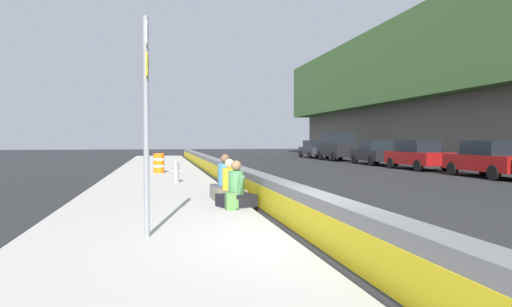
# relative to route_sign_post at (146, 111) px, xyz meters

# --- Properties ---
(ground_plane) EXTENTS (160.00, 160.00, 0.00)m
(ground_plane) POSITION_rel_route_sign_post_xyz_m (-0.62, -2.76, -2.21)
(ground_plane) COLOR #232326
(ground_plane) RESTS_ON ground
(sidewalk_strip) EXTENTS (80.00, 4.40, 0.14)m
(sidewalk_strip) POSITION_rel_route_sign_post_xyz_m (-0.62, -0.11, -2.14)
(sidewalk_strip) COLOR #A8A59E
(sidewalk_strip) RESTS_ON ground_plane
(jersey_barrier) EXTENTS (76.00, 0.45, 0.85)m
(jersey_barrier) POSITION_rel_route_sign_post_xyz_m (-0.62, -2.76, -1.79)
(jersey_barrier) COLOR slate
(jersey_barrier) RESTS_ON ground_plane
(route_sign_post) EXTENTS (0.44, 0.09, 3.60)m
(route_sign_post) POSITION_rel_route_sign_post_xyz_m (0.00, 0.00, 0.00)
(route_sign_post) COLOR gray
(route_sign_post) RESTS_ON sidewalk_strip
(fire_hydrant) EXTENTS (0.26, 0.46, 0.88)m
(fire_hydrant) POSITION_rel_route_sign_post_xyz_m (9.53, -0.79, -1.62)
(fire_hydrant) COLOR gray
(fire_hydrant) RESTS_ON sidewalk_strip
(seated_person_foreground) EXTENTS (0.90, 0.97, 1.11)m
(seated_person_foreground) POSITION_rel_route_sign_post_xyz_m (3.05, -1.99, -1.72)
(seated_person_foreground) COLOR black
(seated_person_foreground) RESTS_ON sidewalk_strip
(seated_person_middle) EXTENTS (0.77, 0.87, 1.10)m
(seated_person_middle) POSITION_rel_route_sign_post_xyz_m (4.13, -2.00, -1.73)
(seated_person_middle) COLOR #706651
(seated_person_middle) RESTS_ON sidewalk_strip
(seated_person_rear) EXTENTS (0.84, 0.95, 1.20)m
(seated_person_rear) POSITION_rel_route_sign_post_xyz_m (5.07, -2.02, -1.70)
(seated_person_rear) COLOR #424247
(seated_person_rear) RESTS_ON sidewalk_strip
(backpack) EXTENTS (0.32, 0.28, 0.40)m
(backpack) POSITION_rel_route_sign_post_xyz_m (2.56, -1.79, -1.88)
(backpack) COLOR #4C7A3D
(backpack) RESTS_ON sidewalk_strip
(construction_barrel) EXTENTS (0.54, 0.54, 0.95)m
(construction_barrel) POSITION_rel_route_sign_post_xyz_m (14.76, -0.16, -1.59)
(construction_barrel) COLOR orange
(construction_barrel) RESTS_ON sidewalk_strip
(parked_car_third) EXTENTS (4.55, 2.05, 1.71)m
(parked_car_third) POSITION_rel_route_sign_post_xyz_m (10.41, -15.03, -1.35)
(parked_car_third) COLOR maroon
(parked_car_third) RESTS_ON ground_plane
(parked_car_fourth) EXTENTS (4.52, 1.99, 1.71)m
(parked_car_fourth) POSITION_rel_route_sign_post_xyz_m (16.06, -14.89, -1.35)
(parked_car_fourth) COLOR maroon
(parked_car_fourth) RESTS_ON ground_plane
(parked_car_midline) EXTENTS (4.56, 2.08, 1.71)m
(parked_car_midline) POSITION_rel_route_sign_post_xyz_m (21.57, -14.95, -1.35)
(parked_car_midline) COLOR black
(parked_car_midline) RESTS_ON ground_plane
(parked_car_far) EXTENTS (4.82, 2.10, 2.28)m
(parked_car_far) POSITION_rel_route_sign_post_xyz_m (28.12, -14.85, -1.03)
(parked_car_far) COLOR black
(parked_car_far) RESTS_ON ground_plane
(parked_car_farther) EXTENTS (4.54, 2.03, 1.71)m
(parked_car_farther) POSITION_rel_route_sign_post_xyz_m (34.16, -14.91, -1.35)
(parked_car_farther) COLOR #28282D
(parked_car_farther) RESTS_ON ground_plane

